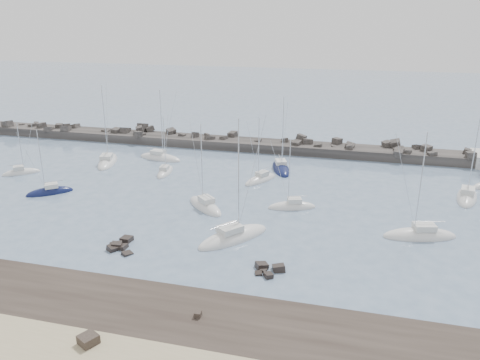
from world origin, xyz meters
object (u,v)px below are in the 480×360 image
at_px(sailboat_5, 205,207).
at_px(sailboat_10, 467,197).
at_px(sailboat_6, 261,180).
at_px(sailboat_11, 420,236).
at_px(sailboat_0, 21,173).
at_px(sailboat_4, 160,158).
at_px(sailboat_7, 233,238).
at_px(sailboat_3, 165,172).
at_px(sailboat_9, 292,207).
at_px(sailboat_1, 108,162).
at_px(sailboat_2, 50,192).
at_px(sailboat_8, 281,169).

bearing_deg(sailboat_5, sailboat_10, 19.88).
xyz_separation_m(sailboat_6, sailboat_11, (24.11, -15.99, 0.01)).
height_order(sailboat_0, sailboat_4, sailboat_4).
height_order(sailboat_0, sailboat_7, sailboat_7).
xyz_separation_m(sailboat_4, sailboat_6, (21.81, -7.56, -0.00)).
relative_size(sailboat_3, sailboat_9, 0.97).
height_order(sailboat_0, sailboat_1, sailboat_1).
bearing_deg(sailboat_5, sailboat_11, -4.54).
height_order(sailboat_1, sailboat_11, sailboat_1).
bearing_deg(sailboat_2, sailboat_8, 32.31).
bearing_deg(sailboat_9, sailboat_4, 147.81).
height_order(sailboat_8, sailboat_11, sailboat_11).
bearing_deg(sailboat_6, sailboat_4, 160.87).
height_order(sailboat_4, sailboat_8, sailboat_4).
relative_size(sailboat_0, sailboat_1, 0.65).
relative_size(sailboat_6, sailboat_11, 0.81).
height_order(sailboat_7, sailboat_8, sailboat_7).
height_order(sailboat_1, sailboat_7, sailboat_7).
xyz_separation_m(sailboat_1, sailboat_11, (54.62, -18.64, 0.01)).
height_order(sailboat_4, sailboat_7, sailboat_7).
distance_m(sailboat_2, sailboat_10, 65.19).
bearing_deg(sailboat_3, sailboat_6, 0.94).
height_order(sailboat_6, sailboat_7, sailboat_7).
relative_size(sailboat_1, sailboat_11, 1.07).
relative_size(sailboat_0, sailboat_4, 0.70).
bearing_deg(sailboat_5, sailboat_4, 127.78).
bearing_deg(sailboat_5, sailboat_9, 14.07).
bearing_deg(sailboat_7, sailboat_3, 130.18).
distance_m(sailboat_0, sailboat_11, 66.80).
distance_m(sailboat_0, sailboat_3, 25.59).
height_order(sailboat_1, sailboat_10, sailboat_1).
relative_size(sailboat_3, sailboat_5, 0.81).
distance_m(sailboat_2, sailboat_7, 33.41).
bearing_deg(sailboat_2, sailboat_0, 146.73).
bearing_deg(sailboat_3, sailboat_4, 119.26).
xyz_separation_m(sailboat_10, sailboat_11, (-8.39, -16.04, -0.00)).
height_order(sailboat_3, sailboat_11, sailboat_11).
relative_size(sailboat_6, sailboat_10, 0.81).
height_order(sailboat_5, sailboat_8, sailboat_8).
bearing_deg(sailboat_6, sailboat_5, -111.49).
xyz_separation_m(sailboat_1, sailboat_10, (63.01, -2.60, 0.01)).
height_order(sailboat_3, sailboat_8, sailboat_8).
bearing_deg(sailboat_6, sailboat_10, 0.09).
xyz_separation_m(sailboat_2, sailboat_7, (32.39, -8.17, 0.01)).
distance_m(sailboat_5, sailboat_7, 11.03).
distance_m(sailboat_1, sailboat_11, 57.71).
bearing_deg(sailboat_10, sailboat_11, -117.61).
relative_size(sailboat_1, sailboat_10, 1.06).
bearing_deg(sailboat_2, sailboat_11, -1.78).
height_order(sailboat_0, sailboat_10, sailboat_10).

